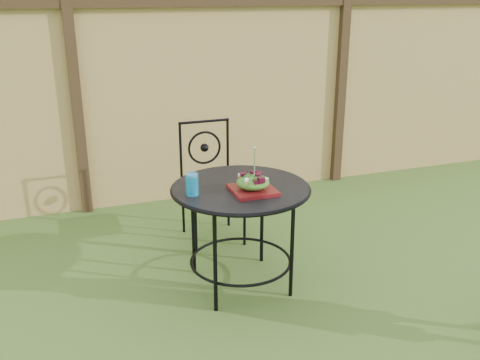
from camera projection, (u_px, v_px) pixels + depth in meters
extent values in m
plane|color=#254B18|center=(321.00, 305.00, 3.48)|extent=(60.00, 60.00, 0.00)
cube|color=tan|center=(218.00, 104.00, 5.13)|extent=(8.00, 0.05, 1.80)
cube|color=black|center=(218.00, 3.00, 4.77)|extent=(8.00, 0.07, 0.07)
cube|color=black|center=(77.00, 110.00, 4.65)|extent=(0.09, 0.09, 1.90)
cube|color=black|center=(340.00, 92.00, 5.48)|extent=(0.09, 0.09, 1.90)
cylinder|color=black|center=(241.00, 188.00, 3.50)|extent=(0.90, 0.90, 0.02)
torus|color=black|center=(241.00, 189.00, 3.50)|extent=(0.92, 0.92, 0.02)
torus|color=black|center=(241.00, 260.00, 3.68)|extent=(0.70, 0.70, 0.02)
cylinder|color=black|center=(262.00, 218.00, 3.94)|extent=(0.03, 0.03, 0.71)
cylinder|color=black|center=(193.00, 228.00, 3.77)|extent=(0.03, 0.03, 0.71)
cylinder|color=black|center=(215.00, 261.00, 3.31)|extent=(0.03, 0.03, 0.71)
cylinder|color=black|center=(292.00, 248.00, 3.47)|extent=(0.03, 0.03, 0.71)
cube|color=black|center=(213.00, 187.00, 4.27)|extent=(0.46, 0.46, 0.03)
cylinder|color=black|center=(204.00, 121.00, 4.29)|extent=(0.42, 0.02, 0.02)
torus|color=black|center=(204.00, 148.00, 4.37)|extent=(0.28, 0.02, 0.28)
cylinder|color=black|center=(196.00, 227.00, 4.11)|extent=(0.02, 0.02, 0.44)
cylinder|color=black|center=(245.00, 220.00, 4.24)|extent=(0.02, 0.02, 0.44)
cylinder|color=black|center=(183.00, 208.00, 4.46)|extent=(0.02, 0.02, 0.44)
cylinder|color=black|center=(228.00, 202.00, 4.59)|extent=(0.02, 0.02, 0.44)
cylinder|color=black|center=(181.00, 152.00, 4.31)|extent=(0.02, 0.02, 0.50)
cylinder|color=black|center=(228.00, 148.00, 4.44)|extent=(0.02, 0.02, 0.50)
cube|color=#4B0A13|center=(253.00, 190.00, 3.40)|extent=(0.27, 0.27, 0.02)
ellipsoid|color=#235614|center=(253.00, 182.00, 3.38)|extent=(0.21, 0.21, 0.08)
cylinder|color=silver|center=(255.00, 163.00, 3.34)|extent=(0.01, 0.01, 0.18)
cylinder|color=#0E75A4|center=(192.00, 184.00, 3.33)|extent=(0.08, 0.08, 0.14)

